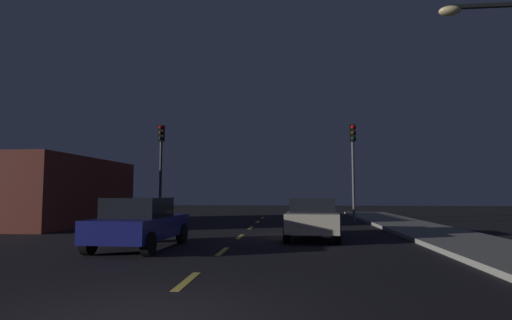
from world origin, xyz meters
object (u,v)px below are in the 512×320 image
object	(u,v)px
traffic_signal_left	(161,155)
traffic_signal_right	(353,154)
car_adjacent_lane	(140,223)
street_lamp_right	(509,99)
car_stopped_ahead	(313,218)

from	to	relation	value
traffic_signal_left	traffic_signal_right	size ratio (longest dim) A/B	1.03
traffic_signal_left	traffic_signal_right	world-z (taller)	traffic_signal_left
traffic_signal_right	car_adjacent_lane	xyz separation A→B (m)	(-7.72, -9.66, -2.90)
traffic_signal_left	street_lamp_right	bearing A→B (deg)	-40.52
traffic_signal_left	car_adjacent_lane	size ratio (longest dim) A/B	1.36
car_adjacent_lane	traffic_signal_right	bearing A→B (deg)	51.35
street_lamp_right	car_stopped_ahead	bearing A→B (deg)	137.71
car_stopped_ahead	car_adjacent_lane	size ratio (longest dim) A/B	1.07
traffic_signal_right	car_adjacent_lane	world-z (taller)	traffic_signal_right
traffic_signal_right	car_adjacent_lane	size ratio (longest dim) A/B	1.32
traffic_signal_right	traffic_signal_left	bearing A→B (deg)	180.00
traffic_signal_left	car_adjacent_lane	bearing A→B (deg)	-74.48
street_lamp_right	traffic_signal_right	bearing A→B (deg)	101.88
car_stopped_ahead	traffic_signal_left	bearing A→B (deg)	140.58
traffic_signal_left	car_stopped_ahead	distance (m)	10.72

